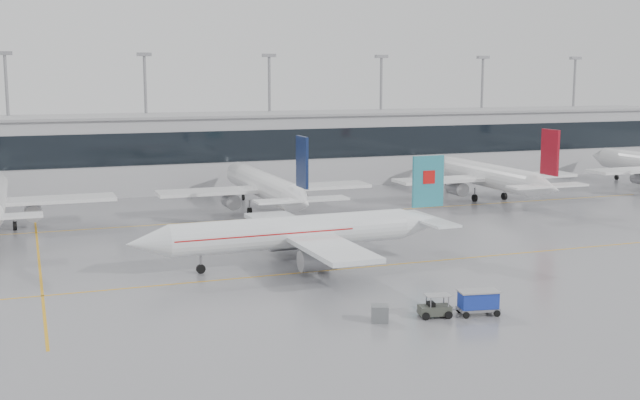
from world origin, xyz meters
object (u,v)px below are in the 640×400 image
object	(u,v)px
air_canada_jet	(303,232)
baggage_cart	(478,301)
baggage_tug	(435,309)
gse_unit	(380,314)

from	to	relation	value
air_canada_jet	baggage_cart	world-z (taller)	air_canada_jet
air_canada_jet	baggage_tug	bearing A→B (deg)	99.22
air_canada_jet	gse_unit	distance (m)	20.30
baggage_cart	air_canada_jet	bearing A→B (deg)	119.46
baggage_tug	baggage_cart	distance (m)	3.64
baggage_tug	gse_unit	distance (m)	4.58
air_canada_jet	gse_unit	size ratio (longest dim) A/B	26.12
baggage_cart	gse_unit	size ratio (longest dim) A/B	2.64
baggage_tug	gse_unit	xyz separation A→B (m)	(-4.57, 0.35, 0.02)
gse_unit	baggage_tug	bearing A→B (deg)	17.97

